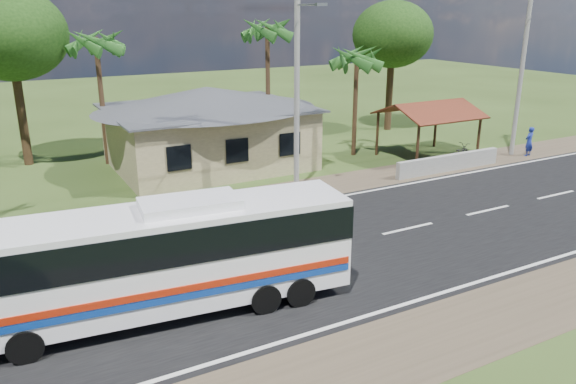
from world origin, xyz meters
The scene contains 14 objects.
ground centered at (0.00, 0.00, 0.00)m, with size 120.00×120.00×0.00m, color #2D4318.
road centered at (0.00, 0.00, 0.01)m, with size 120.00×16.00×0.03m.
house centered at (1.00, 13.00, 2.64)m, with size 12.40×10.00×5.00m.
waiting_shed centered at (13.00, 8.50, 2.73)m, with size 5.20×4.48×3.35m.
concrete_barrier centered at (12.00, 5.60, 0.45)m, with size 7.00×0.30×0.90m, color #9E9E99.
utility_poles centered at (2.67, 6.49, 5.77)m, with size 32.80×2.22×11.00m.
palm_near centered at (9.50, 11.00, 5.71)m, with size 2.80×2.80×6.70m.
palm_mid centered at (6.00, 15.50, 7.16)m, with size 2.80×2.80×8.20m.
palm_far centered at (-4.00, 16.00, 6.68)m, with size 2.80×2.80×7.70m.
tree_behind_house centered at (-8.00, 18.00, 7.12)m, with size 6.00×6.00×9.61m.
tree_behind_shed centered at (16.00, 16.00, 6.68)m, with size 5.60×5.60×9.02m.
coach_bus centered at (-6.02, -1.75, 1.95)m, with size 11.16×3.51×3.41m.
motorcycle centered at (14.00, 6.81, 0.51)m, with size 0.67×1.93×1.01m, color black.
person centered at (18.56, 5.78, 0.88)m, with size 0.64×0.42×1.76m, color navy.
Camera 1 is at (-9.75, -16.12, 8.45)m, focal length 35.00 mm.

